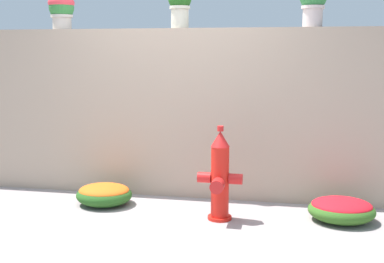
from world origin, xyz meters
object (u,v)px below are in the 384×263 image
(flower_bush_right, at_px, (342,209))
(fire_hydrant, at_px, (220,178))
(potted_plant_2, at_px, (180,2))
(flower_bush_left, at_px, (104,194))
(potted_plant_1, at_px, (61,9))

(flower_bush_right, bearing_deg, fire_hydrant, -170.71)
(fire_hydrant, height_order, flower_bush_right, fire_hydrant)
(potted_plant_2, height_order, flower_bush_left, potted_plant_2)
(potted_plant_1, height_order, potted_plant_2, potted_plant_2)
(fire_hydrant, height_order, flower_bush_left, fire_hydrant)
(potted_plant_1, height_order, fire_hydrant, potted_plant_1)
(fire_hydrant, bearing_deg, potted_plant_1, 157.20)
(potted_plant_2, distance_m, flower_bush_left, 2.21)
(potted_plant_2, height_order, flower_bush_right, potted_plant_2)
(potted_plant_2, distance_m, flower_bush_right, 2.71)
(potted_plant_2, height_order, fire_hydrant, potted_plant_2)
(potted_plant_2, relative_size, flower_bush_left, 0.74)
(potted_plant_1, xyz_separation_m, fire_hydrant, (1.96, -0.83, -1.68))
(fire_hydrant, distance_m, flower_bush_right, 1.20)
(potted_plant_1, relative_size, flower_bush_left, 0.66)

